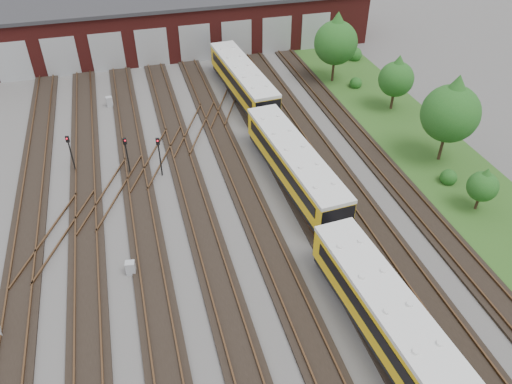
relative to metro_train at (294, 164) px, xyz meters
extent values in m
plane|color=#454240|center=(-6.00, -7.47, -1.87)|extent=(120.00, 120.00, 0.00)
cube|color=black|center=(-20.00, -7.47, -1.78)|extent=(2.40, 70.00, 0.18)
cube|color=#503520|center=(-20.72, -7.47, -1.62)|extent=(0.10, 70.00, 0.15)
cube|color=#503520|center=(-19.28, -7.47, -1.62)|extent=(0.10, 70.00, 0.15)
cube|color=black|center=(-16.00, -7.47, -1.78)|extent=(2.40, 70.00, 0.18)
cube|color=#503520|center=(-16.72, -7.47, -1.62)|extent=(0.10, 70.00, 0.15)
cube|color=#503520|center=(-15.28, -7.47, -1.62)|extent=(0.10, 70.00, 0.15)
cube|color=black|center=(-12.00, -7.47, -1.78)|extent=(2.40, 70.00, 0.18)
cube|color=#503520|center=(-12.72, -7.47, -1.62)|extent=(0.10, 70.00, 0.15)
cube|color=#503520|center=(-11.28, -7.47, -1.62)|extent=(0.10, 70.00, 0.15)
cube|color=black|center=(-8.00, -7.47, -1.78)|extent=(2.40, 70.00, 0.18)
cube|color=#503520|center=(-8.72, -7.47, -1.62)|extent=(0.10, 70.00, 0.15)
cube|color=#503520|center=(-7.28, -7.47, -1.62)|extent=(0.10, 70.00, 0.15)
cube|color=black|center=(-4.00, -7.47, -1.78)|extent=(2.40, 70.00, 0.18)
cube|color=#503520|center=(-4.72, -7.47, -1.62)|extent=(0.10, 70.00, 0.15)
cube|color=#503520|center=(-3.28, -7.47, -1.62)|extent=(0.10, 70.00, 0.15)
cube|color=black|center=(0.00, -7.47, -1.78)|extent=(2.40, 70.00, 0.18)
cube|color=#503520|center=(-0.72, -7.47, -1.62)|extent=(0.10, 70.00, 0.15)
cube|color=#503520|center=(0.72, -7.47, -1.62)|extent=(0.10, 70.00, 0.15)
cube|color=black|center=(4.00, -7.47, -1.78)|extent=(2.40, 70.00, 0.18)
cube|color=#503520|center=(3.28, -7.47, -1.62)|extent=(0.10, 70.00, 0.15)
cube|color=#503520|center=(4.72, -7.47, -1.62)|extent=(0.10, 70.00, 0.15)
cube|color=black|center=(8.00, -7.47, -1.78)|extent=(2.40, 70.00, 0.18)
cube|color=#503520|center=(7.28, -7.47, -1.62)|extent=(0.10, 70.00, 0.15)
cube|color=#503520|center=(8.72, -7.47, -1.62)|extent=(0.10, 70.00, 0.15)
cube|color=#503520|center=(-14.00, 2.53, -1.62)|extent=(5.40, 9.62, 0.15)
cube|color=#503520|center=(-10.00, 6.53, -1.62)|extent=(5.40, 9.62, 0.15)
cube|color=#503520|center=(-6.00, 10.53, -1.62)|extent=(5.40, 9.62, 0.15)
cube|color=#503520|center=(-18.00, -1.47, -1.62)|extent=(5.40, 9.62, 0.15)
cube|color=#503520|center=(-2.00, 14.53, -1.62)|extent=(5.40, 9.62, 0.15)
cube|color=#511714|center=(-6.00, 32.53, 1.13)|extent=(50.00, 12.00, 6.00)
cube|color=#A5A8AA|center=(-23.00, 26.51, 0.33)|extent=(3.60, 0.12, 4.40)
cube|color=#A5A8AA|center=(-18.00, 26.51, 0.33)|extent=(3.60, 0.12, 4.40)
cube|color=#A5A8AA|center=(-13.00, 26.51, 0.33)|extent=(3.60, 0.12, 4.40)
cube|color=#A5A8AA|center=(-8.00, 26.51, 0.33)|extent=(3.60, 0.12, 4.40)
cube|color=#A5A8AA|center=(-3.00, 26.51, 0.33)|extent=(3.60, 0.12, 4.40)
cube|color=#A5A8AA|center=(2.00, 26.51, 0.33)|extent=(3.60, 0.12, 4.40)
cube|color=#A5A8AA|center=(7.00, 26.51, 0.33)|extent=(3.60, 0.12, 4.40)
cube|color=#A5A8AA|center=(12.00, 26.51, 0.33)|extent=(3.60, 0.12, 4.40)
cube|color=#29501A|center=(13.00, 2.53, -1.85)|extent=(8.00, 55.00, 0.05)
cube|color=black|center=(0.00, -16.00, -1.25)|extent=(3.29, 14.68, 0.58)
cube|color=yellow|center=(0.00, -16.00, 0.11)|extent=(3.58, 14.70, 2.14)
cube|color=silver|center=(0.00, -16.00, 1.32)|extent=(3.68, 14.71, 0.29)
cube|color=black|center=(-1.28, -16.09, 0.35)|extent=(1.00, 12.78, 0.82)
cube|color=black|center=(1.28, -15.91, 0.35)|extent=(1.00, 12.78, 0.82)
cube|color=black|center=(0.00, 0.00, -1.25)|extent=(3.29, 14.68, 0.58)
cube|color=yellow|center=(0.00, 0.00, 0.11)|extent=(3.58, 14.70, 2.14)
cube|color=silver|center=(0.00, 0.00, 1.32)|extent=(3.68, 14.71, 0.29)
cube|color=black|center=(-1.28, -0.09, 0.35)|extent=(1.00, 12.78, 0.82)
cube|color=black|center=(1.28, 0.09, 0.35)|extent=(1.00, 12.78, 0.82)
cube|color=black|center=(0.00, 16.00, -1.25)|extent=(3.29, 14.68, 0.58)
cube|color=yellow|center=(0.00, 16.00, 0.11)|extent=(3.58, 14.70, 2.14)
cube|color=silver|center=(0.00, 16.00, 1.32)|extent=(3.68, 14.71, 0.29)
cube|color=black|center=(-1.28, 15.91, 0.35)|extent=(1.00, 12.78, 0.82)
cube|color=black|center=(1.28, 16.09, 0.35)|extent=(1.00, 12.78, 0.82)
cylinder|color=black|center=(-16.76, 6.43, -0.42)|extent=(0.11, 0.11, 2.89)
cube|color=black|center=(-16.76, 6.43, 1.29)|extent=(0.30, 0.22, 0.54)
sphere|color=red|center=(-16.76, 6.32, 1.40)|extent=(0.13, 0.13, 0.13)
cylinder|color=black|center=(-12.44, 4.92, -0.44)|extent=(0.11, 0.11, 2.87)
cube|color=black|center=(-12.44, 4.92, 1.27)|extent=(0.32, 0.26, 0.55)
sphere|color=red|center=(-12.44, 4.81, 1.38)|extent=(0.13, 0.13, 0.13)
cylinder|color=black|center=(-9.94, 4.04, -0.40)|extent=(0.11, 0.11, 2.94)
cube|color=black|center=(-9.94, 4.04, 1.36)|extent=(0.31, 0.21, 0.57)
sphere|color=red|center=(-9.94, 3.92, 1.47)|extent=(0.14, 0.14, 0.14)
cylinder|color=black|center=(-0.11, 3.26, -0.57)|extent=(0.11, 0.11, 2.60)
cube|color=black|center=(-0.11, 3.26, 1.00)|extent=(0.28, 0.18, 0.55)
sphere|color=red|center=(-0.11, 3.14, 1.11)|extent=(0.13, 0.13, 0.13)
cube|color=#A1A3A6|center=(-13.49, 17.63, -1.37)|extent=(0.67, 0.58, 1.01)
cube|color=#A1A3A6|center=(-13.24, -6.41, -1.38)|extent=(0.66, 0.58, 0.98)
cube|color=#A1A3A6|center=(-0.52, 14.98, -1.32)|extent=(0.81, 0.75, 1.09)
cube|color=#A1A3A6|center=(2.06, -0.72, -1.38)|extent=(0.67, 0.59, 0.99)
cylinder|color=#2F2115|center=(10.47, 17.05, -0.69)|extent=(0.27, 0.27, 2.36)
sphere|color=#134513|center=(10.47, 17.05, 2.46)|extent=(4.60, 4.60, 4.60)
cone|color=#134513|center=(10.47, 17.05, 4.11)|extent=(3.94, 3.94, 3.28)
cylinder|color=#2F2115|center=(13.61, 9.36, -1.00)|extent=(0.27, 0.27, 1.75)
sphere|color=#134513|center=(13.61, 9.36, 1.33)|extent=(3.40, 3.40, 3.40)
cone|color=#134513|center=(13.61, 9.36, 2.54)|extent=(2.91, 2.91, 2.43)
cylinder|color=#2F2115|center=(13.12, -0.06, -0.67)|extent=(0.26, 0.26, 2.41)
sphere|color=#134513|center=(13.12, -0.06, 2.55)|extent=(4.69, 4.69, 4.69)
cone|color=#134513|center=(13.12, -0.06, 4.22)|extent=(4.02, 4.02, 3.35)
cylinder|color=#2F2115|center=(12.07, -6.74, -1.29)|extent=(0.21, 0.21, 1.15)
sphere|color=#134513|center=(12.07, -6.74, 0.24)|extent=(2.24, 2.24, 2.24)
cone|color=#134513|center=(12.07, -6.74, 1.05)|extent=(1.92, 1.92, 1.60)
sphere|color=#134513|center=(11.99, -3.18, -1.20)|extent=(1.34, 1.34, 1.34)
sphere|color=#134513|center=(12.29, 14.90, -1.21)|extent=(1.32, 1.32, 1.32)
sphere|color=#134513|center=(15.34, 21.94, -0.98)|extent=(1.78, 1.78, 1.78)
camera|label=1|loc=(-11.61, -30.15, 21.77)|focal=35.00mm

